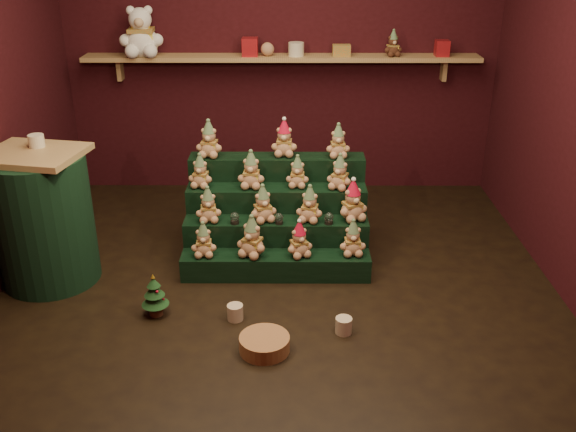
{
  "coord_description": "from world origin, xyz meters",
  "views": [
    {
      "loc": [
        0.08,
        -4.02,
        2.41
      ],
      "look_at": [
        0.07,
        0.25,
        0.46
      ],
      "focal_mm": 40.0,
      "sensor_mm": 36.0,
      "label": 1
    }
  ],
  "objects_px": {
    "snow_globe_b": "(279,218)",
    "wicker_basket": "(264,344)",
    "riser_tier_front": "(276,266)",
    "side_table": "(44,218)",
    "snow_globe_a": "(235,218)",
    "brown_bear": "(393,43)",
    "mini_christmas_tree": "(155,295)",
    "mug_left": "(235,312)",
    "snow_globe_c": "(329,218)",
    "white_bear": "(140,25)",
    "mug_right": "(344,325)"
  },
  "relations": [
    {
      "from": "mini_christmas_tree",
      "to": "brown_bear",
      "type": "distance_m",
      "value": 3.13
    },
    {
      "from": "mini_christmas_tree",
      "to": "mug_right",
      "type": "bearing_deg",
      "value": -9.34
    },
    {
      "from": "snow_globe_a",
      "to": "snow_globe_b",
      "type": "height_order",
      "value": "snow_globe_a"
    },
    {
      "from": "riser_tier_front",
      "to": "mini_christmas_tree",
      "type": "height_order",
      "value": "mini_christmas_tree"
    },
    {
      "from": "mini_christmas_tree",
      "to": "brown_bear",
      "type": "height_order",
      "value": "brown_bear"
    },
    {
      "from": "riser_tier_front",
      "to": "wicker_basket",
      "type": "height_order",
      "value": "riser_tier_front"
    },
    {
      "from": "riser_tier_front",
      "to": "mug_left",
      "type": "distance_m",
      "value": 0.63
    },
    {
      "from": "wicker_basket",
      "to": "brown_bear",
      "type": "xyz_separation_m",
      "value": [
        1.08,
        2.59,
        1.38
      ]
    },
    {
      "from": "snow_globe_c",
      "to": "mug_left",
      "type": "height_order",
      "value": "snow_globe_c"
    },
    {
      "from": "snow_globe_a",
      "to": "brown_bear",
      "type": "distance_m",
      "value": 2.26
    },
    {
      "from": "snow_globe_a",
      "to": "snow_globe_c",
      "type": "height_order",
      "value": "snow_globe_a"
    },
    {
      "from": "wicker_basket",
      "to": "white_bear",
      "type": "distance_m",
      "value": 3.24
    },
    {
      "from": "mini_christmas_tree",
      "to": "mug_left",
      "type": "bearing_deg",
      "value": -5.76
    },
    {
      "from": "white_bear",
      "to": "brown_bear",
      "type": "relative_size",
      "value": 2.42
    },
    {
      "from": "side_table",
      "to": "snow_globe_c",
      "type": "bearing_deg",
      "value": 16.31
    },
    {
      "from": "riser_tier_front",
      "to": "snow_globe_a",
      "type": "xyz_separation_m",
      "value": [
        -0.31,
        0.16,
        0.32
      ]
    },
    {
      "from": "snow_globe_c",
      "to": "wicker_basket",
      "type": "height_order",
      "value": "snow_globe_c"
    },
    {
      "from": "snow_globe_a",
      "to": "mug_right",
      "type": "relative_size",
      "value": 0.84
    },
    {
      "from": "mug_right",
      "to": "snow_globe_b",
      "type": "bearing_deg",
      "value": 115.79
    },
    {
      "from": "snow_globe_b",
      "to": "wicker_basket",
      "type": "height_order",
      "value": "snow_globe_b"
    },
    {
      "from": "brown_bear",
      "to": "riser_tier_front",
      "type": "bearing_deg",
      "value": -135.08
    },
    {
      "from": "mini_christmas_tree",
      "to": "white_bear",
      "type": "relative_size",
      "value": 0.57
    },
    {
      "from": "snow_globe_a",
      "to": "wicker_basket",
      "type": "xyz_separation_m",
      "value": [
        0.26,
        -1.08,
        -0.36
      ]
    },
    {
      "from": "mug_left",
      "to": "mug_right",
      "type": "distance_m",
      "value": 0.73
    },
    {
      "from": "mini_christmas_tree",
      "to": "mug_left",
      "type": "xyz_separation_m",
      "value": [
        0.54,
        -0.05,
        -0.1
      ]
    },
    {
      "from": "side_table",
      "to": "wicker_basket",
      "type": "xyz_separation_m",
      "value": [
        1.61,
        -0.89,
        -0.44
      ]
    },
    {
      "from": "snow_globe_c",
      "to": "mug_left",
      "type": "bearing_deg",
      "value": -131.64
    },
    {
      "from": "mini_christmas_tree",
      "to": "white_bear",
      "type": "height_order",
      "value": "white_bear"
    },
    {
      "from": "riser_tier_front",
      "to": "mug_left",
      "type": "height_order",
      "value": "riser_tier_front"
    },
    {
      "from": "riser_tier_front",
      "to": "mug_right",
      "type": "height_order",
      "value": "riser_tier_front"
    },
    {
      "from": "snow_globe_a",
      "to": "mini_christmas_tree",
      "type": "distance_m",
      "value": 0.88
    },
    {
      "from": "snow_globe_c",
      "to": "side_table",
      "type": "relative_size",
      "value": 0.09
    },
    {
      "from": "wicker_basket",
      "to": "side_table",
      "type": "bearing_deg",
      "value": 151.1
    },
    {
      "from": "wicker_basket",
      "to": "riser_tier_front",
      "type": "bearing_deg",
      "value": 86.87
    },
    {
      "from": "riser_tier_front",
      "to": "wicker_basket",
      "type": "xyz_separation_m",
      "value": [
        -0.05,
        -0.92,
        -0.04
      ]
    },
    {
      "from": "wicker_basket",
      "to": "brown_bear",
      "type": "bearing_deg",
      "value": 67.49
    },
    {
      "from": "snow_globe_c",
      "to": "brown_bear",
      "type": "relative_size",
      "value": 0.4
    },
    {
      "from": "snow_globe_a",
      "to": "snow_globe_c",
      "type": "bearing_deg",
      "value": -0.0
    },
    {
      "from": "riser_tier_front",
      "to": "snow_globe_a",
      "type": "height_order",
      "value": "snow_globe_a"
    },
    {
      "from": "snow_globe_c",
      "to": "mug_right",
      "type": "relative_size",
      "value": 0.83
    },
    {
      "from": "snow_globe_c",
      "to": "white_bear",
      "type": "distance_m",
      "value": 2.52
    },
    {
      "from": "brown_bear",
      "to": "mug_left",
      "type": "bearing_deg",
      "value": -133.3
    },
    {
      "from": "mug_right",
      "to": "brown_bear",
      "type": "relative_size",
      "value": 0.48
    },
    {
      "from": "side_table",
      "to": "riser_tier_front",
      "type": "bearing_deg",
      "value": 12.09
    },
    {
      "from": "riser_tier_front",
      "to": "snow_globe_b",
      "type": "xyz_separation_m",
      "value": [
        0.02,
        0.16,
        0.31
      ]
    },
    {
      "from": "snow_globe_b",
      "to": "mini_christmas_tree",
      "type": "height_order",
      "value": "snow_globe_b"
    },
    {
      "from": "snow_globe_b",
      "to": "snow_globe_c",
      "type": "xyz_separation_m",
      "value": [
        0.37,
        -0.0,
        0.0
      ]
    },
    {
      "from": "snow_globe_c",
      "to": "wicker_basket",
      "type": "relative_size",
      "value": 0.29
    },
    {
      "from": "snow_globe_b",
      "to": "side_table",
      "type": "height_order",
      "value": "side_table"
    },
    {
      "from": "wicker_basket",
      "to": "brown_bear",
      "type": "distance_m",
      "value": 3.13
    }
  ]
}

